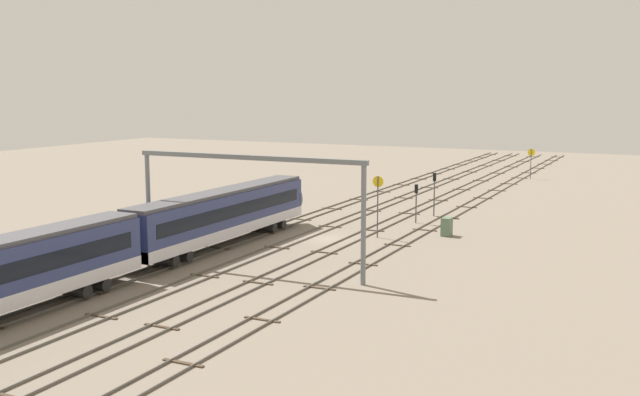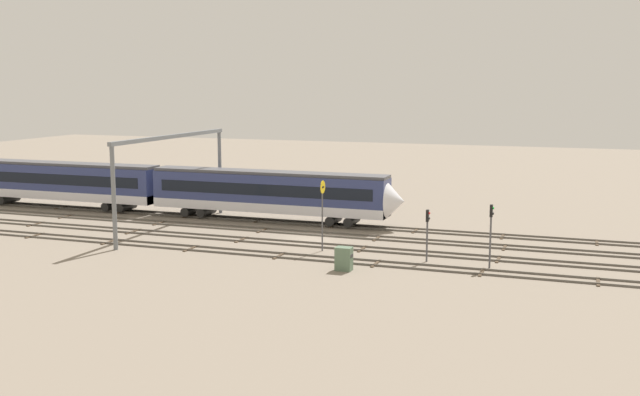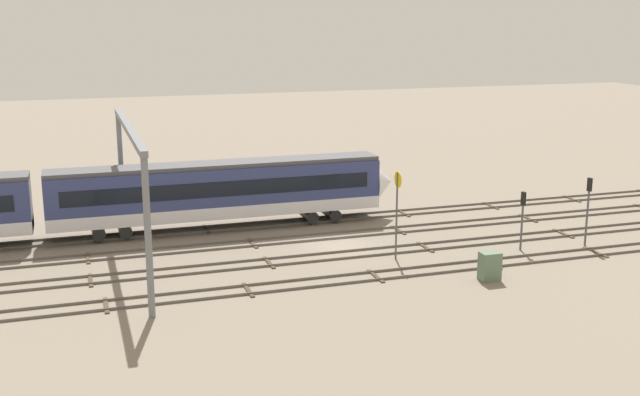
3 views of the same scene
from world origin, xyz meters
TOP-DOWN VIEW (x-y plane):
  - ground_plane at (0.00, 0.00)m, footprint 211.70×211.70m
  - track_near_foreground at (-0.00, -6.79)m, footprint 195.70×2.40m
  - track_second_near at (0.00, -2.26)m, footprint 195.70×2.40m
  - track_middle at (0.00, 2.26)m, footprint 195.70×2.40m
  - track_with_train at (-0.00, 6.79)m, footprint 195.70×2.40m
  - overhead_gantry at (-13.46, 0.21)m, footprint 0.40×19.24m
  - speed_sign_near_foreground at (2.56, -3.91)m, footprint 0.14×1.04m
  - speed_sign_mid_trackside at (54.85, -8.41)m, footprint 0.14×1.10m
  - signal_light_trackside_approach at (11.25, -4.72)m, footprint 0.31×0.32m
  - signal_light_trackside_departure at (16.00, -5.16)m, footprint 0.31×0.32m
  - relay_cabinet at (6.15, -9.44)m, footprint 1.19×0.85m

SIDE VIEW (x-z plane):
  - ground_plane at x=0.00m, z-range 0.00..0.00m
  - track_near_foreground at x=0.00m, z-range -0.01..0.15m
  - track_with_train at x=0.00m, z-range -0.01..0.15m
  - track_second_near at x=0.00m, z-range -0.01..0.15m
  - track_middle at x=0.00m, z-range -0.01..0.15m
  - relay_cabinet at x=6.15m, z-range 0.00..1.72m
  - signal_light_trackside_approach at x=11.25m, z-range 0.64..4.63m
  - signal_light_trackside_departure at x=16.00m, z-range 0.72..5.43m
  - speed_sign_mid_trackside at x=54.85m, z-range 0.83..5.42m
  - speed_sign_near_foreground at x=2.56m, z-range 0.93..6.66m
  - overhead_gantry at x=-13.46m, z-range 2.25..11.02m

